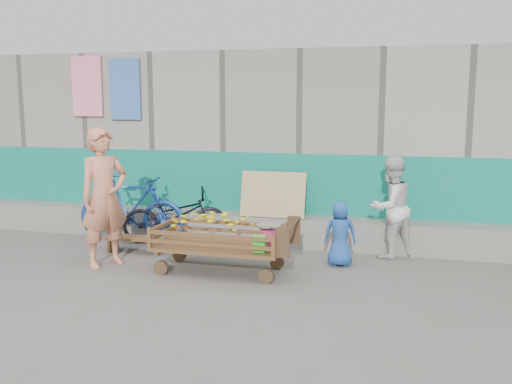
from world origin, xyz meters
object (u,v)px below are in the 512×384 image
(banana_cart, at_px, (217,232))
(woman, at_px, (391,207))
(vendor_man, at_px, (104,198))
(child, at_px, (340,234))
(bench, at_px, (136,241))
(bicycle_dark, at_px, (175,215))
(bicycle_blue, at_px, (131,208))

(banana_cart, xyz_separation_m, woman, (2.14, 1.33, 0.20))
(vendor_man, distance_m, child, 3.20)
(woman, distance_m, child, 0.94)
(bench, distance_m, woman, 3.73)
(banana_cart, xyz_separation_m, child, (1.51, 0.69, -0.08))
(vendor_man, bearing_deg, woman, -35.60)
(bench, bearing_deg, bicycle_dark, 66.04)
(banana_cart, height_order, vendor_man, vendor_man)
(woman, bearing_deg, vendor_man, -23.31)
(bench, relative_size, bicycle_blue, 0.52)
(child, distance_m, bicycle_dark, 2.74)
(child, distance_m, bicycle_blue, 3.39)
(bench, xyz_separation_m, bicycle_dark, (0.32, 0.73, 0.25))
(banana_cart, distance_m, child, 1.66)
(vendor_man, distance_m, bicycle_blue, 1.37)
(bench, relative_size, vendor_man, 0.51)
(banana_cart, bearing_deg, bicycle_dark, 130.99)
(bicycle_blue, bearing_deg, bench, -148.04)
(bench, height_order, vendor_man, vendor_man)
(woman, bearing_deg, bicycle_dark, -44.55)
(banana_cart, xyz_separation_m, vendor_man, (-1.55, -0.11, 0.40))
(banana_cart, distance_m, vendor_man, 1.61)
(banana_cart, xyz_separation_m, bicycle_blue, (-1.84, 1.18, 0.01))
(bicycle_dark, bearing_deg, bench, 133.03)
(vendor_man, height_order, bicycle_blue, vendor_man)
(bicycle_blue, bearing_deg, woman, -87.81)
(banana_cart, relative_size, bicycle_blue, 1.01)
(banana_cart, xyz_separation_m, bench, (-1.48, 0.60, -0.35))
(banana_cart, relative_size, bench, 1.94)
(child, height_order, bicycle_dark, child)
(bicycle_dark, relative_size, bicycle_blue, 0.90)
(vendor_man, relative_size, woman, 1.29)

